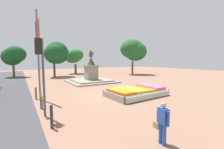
{
  "coord_description": "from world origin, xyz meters",
  "views": [
    {
      "loc": [
        -6.6,
        -10.52,
        2.95
      ],
      "look_at": [
        1.77,
        3.0,
        1.41
      ],
      "focal_mm": 24.0,
      "sensor_mm": 36.0,
      "label": 1
    }
  ],
  "objects_px": {
    "pedestrian_with_handbag": "(162,121)",
    "kerb_bollard_mid_b": "(36,93)",
    "kerb_bollard_south": "(52,116)",
    "statue_monument": "(91,77)",
    "banner_pole": "(38,51)",
    "kerb_bollard_mid_a": "(41,101)",
    "flower_planter": "(137,92)",
    "traffic_light_near_crossing": "(41,64)"
  },
  "relations": [
    {
      "from": "flower_planter",
      "to": "banner_pole",
      "type": "xyz_separation_m",
      "value": [
        -6.94,
        2.85,
        3.29
      ]
    },
    {
      "from": "pedestrian_with_handbag",
      "to": "kerb_bollard_south",
      "type": "relative_size",
      "value": 1.46
    },
    {
      "from": "kerb_bollard_mid_b",
      "to": "banner_pole",
      "type": "bearing_deg",
      "value": -49.63
    },
    {
      "from": "kerb_bollard_south",
      "to": "kerb_bollard_mid_a",
      "type": "height_order",
      "value": "kerb_bollard_south"
    },
    {
      "from": "banner_pole",
      "to": "pedestrian_with_handbag",
      "type": "relative_size",
      "value": 4.26
    },
    {
      "from": "banner_pole",
      "to": "statue_monument",
      "type": "bearing_deg",
      "value": 42.52
    },
    {
      "from": "statue_monument",
      "to": "pedestrian_with_handbag",
      "type": "bearing_deg",
      "value": -104.8
    },
    {
      "from": "statue_monument",
      "to": "banner_pole",
      "type": "height_order",
      "value": "banner_pole"
    },
    {
      "from": "statue_monument",
      "to": "pedestrian_with_handbag",
      "type": "distance_m",
      "value": 15.61
    },
    {
      "from": "pedestrian_with_handbag",
      "to": "kerb_bollard_south",
      "type": "xyz_separation_m",
      "value": [
        -3.06,
        3.33,
        -0.3
      ]
    },
    {
      "from": "flower_planter",
      "to": "statue_monument",
      "type": "xyz_separation_m",
      "value": [
        -0.03,
        9.18,
        0.43
      ]
    },
    {
      "from": "traffic_light_near_crossing",
      "to": "kerb_bollard_mid_a",
      "type": "xyz_separation_m",
      "value": [
        0.1,
        1.46,
        -2.25
      ]
    },
    {
      "from": "traffic_light_near_crossing",
      "to": "kerb_bollard_mid_b",
      "type": "distance_m",
      "value": 4.69
    },
    {
      "from": "statue_monument",
      "to": "pedestrian_with_handbag",
      "type": "height_order",
      "value": "statue_monument"
    },
    {
      "from": "flower_planter",
      "to": "kerb_bollard_mid_b",
      "type": "xyz_separation_m",
      "value": [
        -7.2,
        3.15,
        0.18
      ]
    },
    {
      "from": "banner_pole",
      "to": "kerb_bollard_mid_a",
      "type": "distance_m",
      "value": 3.89
    },
    {
      "from": "banner_pole",
      "to": "flower_planter",
      "type": "bearing_deg",
      "value": -22.31
    },
    {
      "from": "banner_pole",
      "to": "kerb_bollard_mid_a",
      "type": "bearing_deg",
      "value": -94.65
    },
    {
      "from": "flower_planter",
      "to": "kerb_bollard_mid_a",
      "type": "relative_size",
      "value": 5.15
    },
    {
      "from": "traffic_light_near_crossing",
      "to": "kerb_bollard_south",
      "type": "xyz_separation_m",
      "value": [
        0.15,
        -1.63,
        -2.21
      ]
    },
    {
      "from": "pedestrian_with_handbag",
      "to": "kerb_bollard_south",
      "type": "height_order",
      "value": "pedestrian_with_handbag"
    },
    {
      "from": "statue_monument",
      "to": "kerb_bollard_south",
      "type": "height_order",
      "value": "statue_monument"
    },
    {
      "from": "kerb_bollard_south",
      "to": "kerb_bollard_mid_a",
      "type": "distance_m",
      "value": 3.09
    },
    {
      "from": "banner_pole",
      "to": "kerb_bollard_mid_b",
      "type": "relative_size",
      "value": 7.02
    },
    {
      "from": "pedestrian_with_handbag",
      "to": "banner_pole",
      "type": "bearing_deg",
      "value": 108.43
    },
    {
      "from": "kerb_bollard_mid_a",
      "to": "statue_monument",
      "type": "bearing_deg",
      "value": 50.72
    },
    {
      "from": "statue_monument",
      "to": "banner_pole",
      "type": "bearing_deg",
      "value": -137.48
    },
    {
      "from": "traffic_light_near_crossing",
      "to": "kerb_bollard_mid_a",
      "type": "relative_size",
      "value": 4.19
    },
    {
      "from": "traffic_light_near_crossing",
      "to": "flower_planter",
      "type": "bearing_deg",
      "value": 7.51
    },
    {
      "from": "pedestrian_with_handbag",
      "to": "kerb_bollard_mid_b",
      "type": "bearing_deg",
      "value": 109.32
    },
    {
      "from": "kerb_bollard_mid_a",
      "to": "flower_planter",
      "type": "bearing_deg",
      "value": -4.05
    },
    {
      "from": "statue_monument",
      "to": "banner_pole",
      "type": "xyz_separation_m",
      "value": [
        -6.91,
        -6.34,
        2.86
      ]
    },
    {
      "from": "statue_monument",
      "to": "kerb_bollard_mid_a",
      "type": "bearing_deg",
      "value": -129.28
    },
    {
      "from": "flower_planter",
      "to": "traffic_light_near_crossing",
      "type": "bearing_deg",
      "value": -172.49
    },
    {
      "from": "flower_planter",
      "to": "statue_monument",
      "type": "bearing_deg",
      "value": 90.22
    },
    {
      "from": "flower_planter",
      "to": "kerb_bollard_mid_b",
      "type": "height_order",
      "value": "kerb_bollard_mid_b"
    },
    {
      "from": "statue_monument",
      "to": "flower_planter",
      "type": "bearing_deg",
      "value": -89.78
    },
    {
      "from": "pedestrian_with_handbag",
      "to": "kerb_bollard_mid_b",
      "type": "height_order",
      "value": "pedestrian_with_handbag"
    },
    {
      "from": "kerb_bollard_south",
      "to": "kerb_bollard_mid_b",
      "type": "relative_size",
      "value": 1.13
    },
    {
      "from": "traffic_light_near_crossing",
      "to": "pedestrian_with_handbag",
      "type": "distance_m",
      "value": 6.2
    },
    {
      "from": "kerb_bollard_south",
      "to": "banner_pole",
      "type": "bearing_deg",
      "value": 88.54
    },
    {
      "from": "flower_planter",
      "to": "kerb_bollard_south",
      "type": "xyz_separation_m",
      "value": [
        -7.08,
        -2.58,
        0.24
      ]
    }
  ]
}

